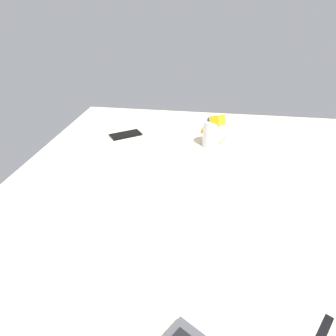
% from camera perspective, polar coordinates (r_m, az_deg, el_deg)
% --- Properties ---
extents(bed_mattress, '(1.80, 1.40, 0.18)m').
position_cam_1_polar(bed_mattress, '(0.99, 6.67, -12.43)').
color(bed_mattress, beige).
rests_on(bed_mattress, ground).
extents(snack_cup, '(0.09, 0.11, 0.15)m').
position_cam_1_polar(snack_cup, '(1.32, 8.45, 6.62)').
color(snack_cup, silver).
rests_on(snack_cup, bed_mattress).
extents(cell_phone, '(0.14, 0.15, 0.01)m').
position_cam_1_polar(cell_phone, '(1.44, -7.80, 6.09)').
color(cell_phone, black).
rests_on(cell_phone, bed_mattress).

